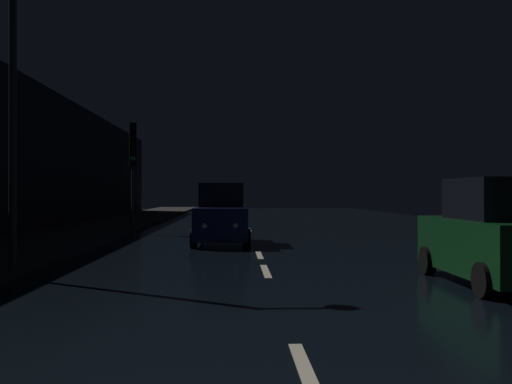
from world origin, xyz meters
TOP-DOWN VIEW (x-y plane):
  - ground at (0.00, 24.50)m, footprint 27.47×84.00m
  - sidewalk_left at (-7.54, 24.50)m, footprint 4.40×84.00m
  - building_facade_left at (-10.14, 21.00)m, footprint 0.80×63.00m
  - lane_centerline at (0.00, 16.99)m, footprint 0.16×31.47m
  - traffic_light_far_left at (-5.23, 22.57)m, footprint 0.37×0.48m
  - streetlamp_overhead at (-4.96, 9.56)m, footprint 1.70×0.44m
  - car_approaching_headlights at (-1.19, 17.58)m, footprint 1.99×4.31m
  - car_parked_right_near at (4.44, 8.34)m, footprint 1.93×4.19m

SIDE VIEW (x-z plane):
  - ground at x=0.00m, z-range -0.02..0.00m
  - lane_centerline at x=0.00m, z-range 0.00..0.01m
  - sidewalk_left at x=-7.54m, z-range 0.00..0.15m
  - car_parked_right_near at x=4.44m, z-range -0.09..2.02m
  - car_approaching_headlights at x=-1.19m, z-range -0.09..2.08m
  - building_facade_left at x=-10.14m, z-range 0.00..6.94m
  - traffic_light_far_left at x=-5.23m, z-range 1.12..6.06m
  - streetlamp_overhead at x=-4.96m, z-range 1.14..7.95m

